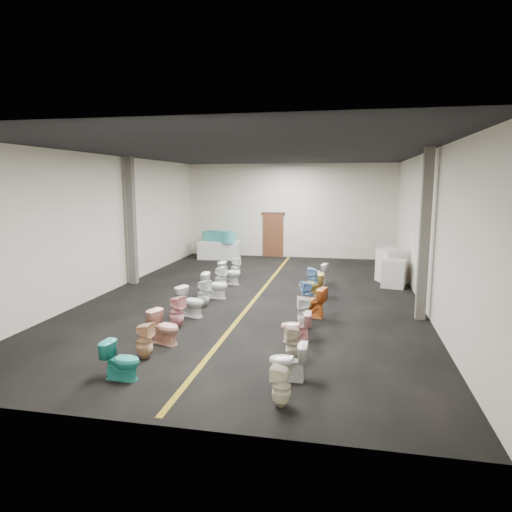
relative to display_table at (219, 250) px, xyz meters
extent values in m
plane|color=black|center=(3.22, -6.78, -0.43)|extent=(16.00, 16.00, 0.00)
plane|color=black|center=(3.22, -6.78, 4.07)|extent=(16.00, 16.00, 0.00)
plane|color=beige|center=(3.22, 1.22, 1.82)|extent=(10.00, 0.00, 10.00)
plane|color=beige|center=(3.22, -14.78, 1.82)|extent=(10.00, 0.00, 10.00)
plane|color=beige|center=(-1.78, -6.78, 1.82)|extent=(0.00, 16.00, 16.00)
plane|color=beige|center=(8.22, -6.78, 1.82)|extent=(0.00, 16.00, 16.00)
cube|color=olive|center=(3.22, -6.78, -0.42)|extent=(0.12, 15.60, 0.01)
cube|color=#562D19|center=(2.42, 1.16, 0.62)|extent=(1.00, 0.10, 2.10)
cube|color=#331C11|center=(2.42, 1.17, 1.69)|extent=(1.15, 0.08, 0.10)
cube|color=#59544C|center=(-1.53, -5.78, 1.82)|extent=(0.25, 0.25, 4.50)
cube|color=#59544C|center=(7.97, -8.28, 1.82)|extent=(0.25, 0.25, 4.50)
cube|color=silver|center=(0.00, 0.00, 0.00)|extent=(1.99, 1.12, 0.85)
cube|color=teal|center=(0.00, 0.00, 0.62)|extent=(1.36, 1.06, 0.50)
cylinder|color=teal|center=(-0.56, 0.23, 0.62)|extent=(0.66, 0.66, 0.50)
cylinder|color=teal|center=(0.56, -0.23, 0.62)|extent=(0.66, 0.66, 0.50)
cube|color=teal|center=(0.00, 0.00, 0.82)|extent=(1.10, 0.80, 0.20)
cube|color=silver|center=(7.62, -4.54, 0.06)|extent=(0.90, 0.90, 0.97)
cube|color=silver|center=(7.62, -3.73, 0.18)|extent=(1.17, 1.17, 1.21)
cube|color=beige|center=(7.62, -2.24, -0.05)|extent=(0.77, 0.77, 0.75)
cube|color=beige|center=(7.62, -0.68, 0.04)|extent=(0.74, 0.74, 0.94)
imported|color=teal|center=(1.99, -13.37, -0.06)|extent=(0.74, 0.45, 0.73)
imported|color=#DDA97F|center=(1.96, -12.35, -0.04)|extent=(0.38, 0.38, 0.77)
imported|color=#E5A38E|center=(2.02, -11.43, -0.04)|extent=(0.85, 0.65, 0.76)
imported|color=pink|center=(1.86, -10.27, -0.02)|extent=(0.46, 0.45, 0.81)
imported|color=silver|center=(1.88, -9.27, -0.02)|extent=(0.89, 0.66, 0.81)
imported|color=silver|center=(1.91, -8.26, -0.03)|extent=(0.48, 0.47, 0.80)
imported|color=white|center=(1.96, -7.25, -0.02)|extent=(0.80, 0.46, 0.81)
imported|color=white|center=(1.85, -6.27, 0.00)|extent=(0.45, 0.44, 0.84)
imported|color=white|center=(1.91, -5.21, -0.02)|extent=(0.85, 0.56, 0.80)
imported|color=white|center=(1.85, -4.16, -0.02)|extent=(0.39, 0.38, 0.81)
imported|color=beige|center=(5.03, -13.82, -0.08)|extent=(0.37, 0.36, 0.69)
imported|color=silver|center=(5.01, -12.80, -0.06)|extent=(0.71, 0.41, 0.72)
imported|color=beige|center=(4.99, -11.83, -0.06)|extent=(0.42, 0.41, 0.74)
imported|color=#EEA6A7|center=(4.92, -10.73, -0.07)|extent=(0.71, 0.43, 0.71)
imported|color=silver|center=(5.02, -9.70, -0.02)|extent=(0.44, 0.43, 0.81)
imported|color=orange|center=(5.09, -8.70, -0.01)|extent=(0.91, 0.65, 0.84)
imported|color=#6EA0D6|center=(4.90, -7.71, -0.04)|extent=(0.46, 0.46, 0.77)
imported|color=gold|center=(4.92, -6.59, -0.02)|extent=(0.81, 0.49, 0.80)
imported|color=#74A7D2|center=(4.90, -5.59, -0.03)|extent=(0.39, 0.39, 0.79)
imported|color=white|center=(4.96, -4.57, -0.04)|extent=(0.83, 0.61, 0.76)
camera|label=1|loc=(6.02, -20.72, 3.19)|focal=32.00mm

